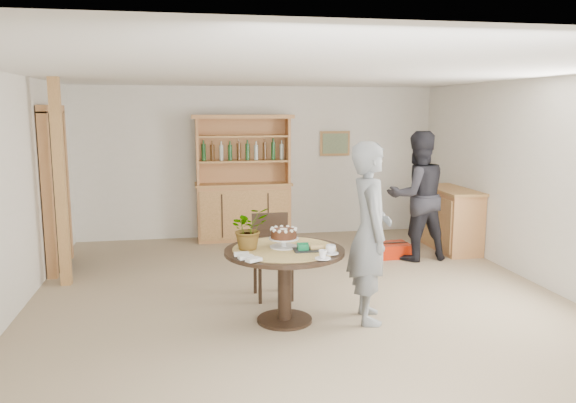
# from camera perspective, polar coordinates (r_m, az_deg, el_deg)

# --- Properties ---
(ground) EXTENTS (7.00, 7.00, 0.00)m
(ground) POSITION_cam_1_polar(r_m,az_deg,el_deg) (6.32, 1.39, -10.32)
(ground) COLOR tan
(ground) RESTS_ON ground
(room_shell) EXTENTS (6.04, 7.04, 2.52)m
(room_shell) POSITION_cam_1_polar(r_m,az_deg,el_deg) (5.97, 1.47, 5.64)
(room_shell) COLOR white
(room_shell) RESTS_ON ground
(doorway) EXTENTS (0.13, 1.10, 2.18)m
(doorway) POSITION_cam_1_polar(r_m,az_deg,el_deg) (8.07, -22.58, 1.37)
(doorway) COLOR black
(doorway) RESTS_ON ground
(pine_post) EXTENTS (0.12, 0.12, 2.50)m
(pine_post) POSITION_cam_1_polar(r_m,az_deg,el_deg) (7.23, -22.14, 1.70)
(pine_post) COLOR tan
(pine_post) RESTS_ON ground
(hutch) EXTENTS (1.62, 0.54, 2.04)m
(hutch) POSITION_cam_1_polar(r_m,az_deg,el_deg) (9.22, -4.55, 0.36)
(hutch) COLOR tan
(hutch) RESTS_ON ground
(sideboard) EXTENTS (0.54, 1.26, 0.94)m
(sideboard) POSITION_cam_1_polar(r_m,az_deg,el_deg) (8.92, 16.16, -1.70)
(sideboard) COLOR tan
(sideboard) RESTS_ON ground
(dining_table) EXTENTS (1.20, 1.20, 0.76)m
(dining_table) POSITION_cam_1_polar(r_m,az_deg,el_deg) (5.64, -0.35, -6.32)
(dining_table) COLOR black
(dining_table) RESTS_ON ground
(dining_chair) EXTENTS (0.43, 0.43, 0.95)m
(dining_chair) POSITION_cam_1_polar(r_m,az_deg,el_deg) (6.45, -1.67, -4.95)
(dining_chair) COLOR black
(dining_chair) RESTS_ON ground
(birthday_cake) EXTENTS (0.30, 0.30, 0.20)m
(birthday_cake) POSITION_cam_1_polar(r_m,az_deg,el_deg) (5.62, -0.45, -3.45)
(birthday_cake) COLOR white
(birthday_cake) RESTS_ON dining_table
(flower_vase) EXTENTS (0.47, 0.44, 0.42)m
(flower_vase) POSITION_cam_1_polar(r_m,az_deg,el_deg) (5.55, -4.01, -2.70)
(flower_vase) COLOR #3F7233
(flower_vase) RESTS_ON dining_table
(gift_tray) EXTENTS (0.30, 0.20, 0.08)m
(gift_tray) POSITION_cam_1_polar(r_m,az_deg,el_deg) (5.51, 2.07, -4.74)
(gift_tray) COLOR black
(gift_tray) RESTS_ON dining_table
(coffee_cup_a) EXTENTS (0.15, 0.15, 0.09)m
(coffee_cup_a) POSITION_cam_1_polar(r_m,az_deg,el_deg) (5.41, 4.36, -4.90)
(coffee_cup_a) COLOR white
(coffee_cup_a) RESTS_ON dining_table
(coffee_cup_b) EXTENTS (0.15, 0.15, 0.08)m
(coffee_cup_b) POSITION_cam_1_polar(r_m,az_deg,el_deg) (5.22, 3.56, -5.47)
(coffee_cup_b) COLOR white
(coffee_cup_b) RESTS_ON dining_table
(napkins) EXTENTS (0.24, 0.33, 0.03)m
(napkins) POSITION_cam_1_polar(r_m,az_deg,el_deg) (5.24, -4.19, -5.64)
(napkins) COLOR white
(napkins) RESTS_ON dining_table
(teen_boy) EXTENTS (0.53, 0.72, 1.82)m
(teen_boy) POSITION_cam_1_polar(r_m,az_deg,el_deg) (5.68, 8.31, -3.13)
(teen_boy) COLOR slate
(teen_boy) RESTS_ON ground
(adult_person) EXTENTS (0.94, 0.76, 1.83)m
(adult_person) POSITION_cam_1_polar(r_m,az_deg,el_deg) (8.14, 12.98, 0.56)
(adult_person) COLOR black
(adult_person) RESTS_ON ground
(red_suitcase) EXTENTS (0.61, 0.41, 0.21)m
(red_suitcase) POSITION_cam_1_polar(r_m,az_deg,el_deg) (8.33, 10.14, -4.87)
(red_suitcase) COLOR red
(red_suitcase) RESTS_ON ground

